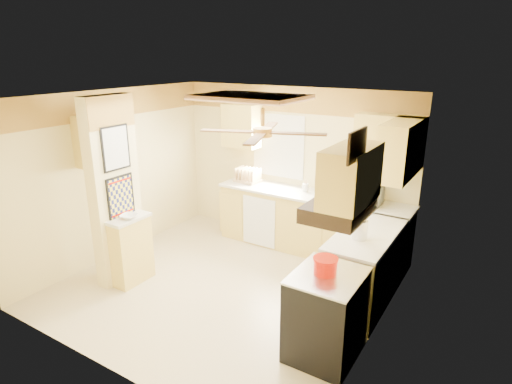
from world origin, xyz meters
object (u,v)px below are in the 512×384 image
Objects in this scene: stove at (326,314)px; microwave at (364,194)px; kettle at (360,229)px; dutch_oven at (325,266)px; bowl at (129,216)px.

microwave reaches higher than stove.
kettle is at bearing 106.16° from microwave.
microwave reaches higher than dutch_oven.
bowl reaches higher than stove.
bowl is at bearing -160.94° from kettle.
stove is 3.67× the size of dutch_oven.
microwave reaches higher than kettle.
microwave is at bearing 42.26° from bowl.
dutch_oven is at bearing 167.01° from stove.
microwave is at bearing 106.52° from kettle.
bowl is at bearing 41.89° from microwave.
kettle is (2.76, 0.95, 0.10)m from bowl.
microwave is 2.04× the size of dutch_oven.
dutch_oven is 0.96× the size of kettle.
kettle is at bearing 19.06° from bowl.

